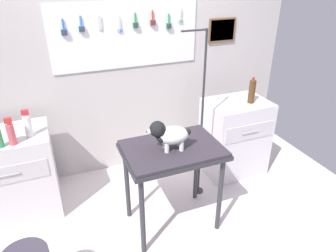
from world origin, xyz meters
The scene contains 10 objects.
ground centered at (0.00, 0.00, -0.02)m, with size 4.40×4.00×0.04m, color silver.
rear_wall_panel centered at (0.01, 1.28, 1.16)m, with size 4.00×0.11×2.30m.
grooming_table centered at (0.10, 0.11, 0.74)m, with size 0.85×0.59×0.84m.
grooming_arm centered at (0.53, 0.43, 0.82)m, with size 0.30×0.11×1.74m.
dog centered at (0.05, 0.09, 0.99)m, with size 0.37×0.21×0.27m.
counter_left centered at (-1.27, 0.84, 0.43)m, with size 0.80×0.58×0.86m.
cabinet_right centered at (1.11, 0.66, 0.44)m, with size 0.68×0.54×0.89m.
spray_bottle_tall centered at (-1.15, 0.63, 0.97)m, with size 0.06×0.06×0.25m.
spray_bottle_short centered at (-1.02, 0.74, 0.97)m, with size 0.07×0.07×0.25m.
soda_bottle centered at (1.22, 0.59, 1.02)m, with size 0.07×0.07×0.29m.
Camera 1 is at (-0.79, -1.97, 2.20)m, focal length 33.12 mm.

